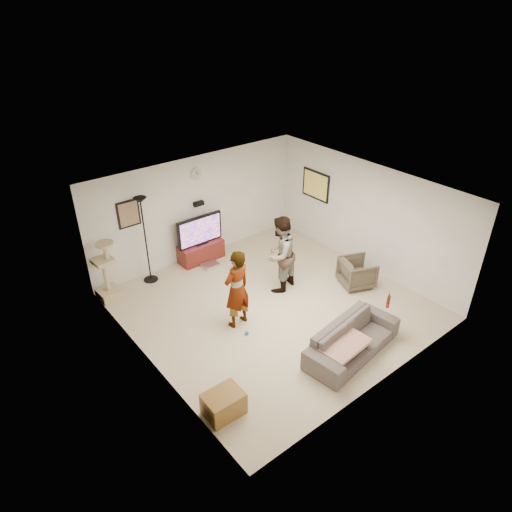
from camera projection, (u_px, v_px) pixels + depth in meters
floor at (272, 306)px, 9.55m from camera, size 5.50×5.50×0.02m
ceiling at (275, 193)px, 8.28m from camera, size 5.50×5.50×0.02m
wall_back at (198, 208)px, 10.77m from camera, size 5.50×0.04×2.50m
wall_front at (390, 324)px, 7.06m from camera, size 5.50×0.04×2.50m
wall_left at (145, 307)px, 7.43m from camera, size 0.04×5.50×2.50m
wall_right at (366, 216)px, 10.40m from camera, size 0.04×5.50×2.50m
wall_clock at (196, 174)px, 10.32m from camera, size 0.26×0.04×0.26m
wall_speaker at (199, 204)px, 10.66m from camera, size 0.25×0.10×0.10m
picture_back at (129, 214)px, 9.66m from camera, size 0.42×0.03×0.52m
picture_right at (316, 185)px, 11.34m from camera, size 0.03×0.78×0.62m
tv_stand at (201, 251)px, 11.05m from camera, size 1.09×0.45×0.45m
console_box at (210, 265)px, 10.87m from camera, size 0.40×0.30×0.07m
tv at (200, 230)px, 10.76m from camera, size 1.17×0.08×0.69m
tv_screen at (201, 231)px, 10.73m from camera, size 1.07×0.01×0.61m
floor_lamp at (146, 241)px, 9.88m from camera, size 0.32×0.32×2.01m
cat_tree at (105, 271)px, 9.45m from camera, size 0.47×0.47×1.35m
person_left at (237, 289)px, 8.64m from camera, size 0.64×0.46×1.63m
person_right at (280, 254)px, 9.67m from camera, size 0.98×0.85×1.71m
sofa at (353, 340)px, 8.18m from camera, size 2.09×1.04×0.58m
throw_blanket at (341, 343)px, 7.96m from camera, size 0.96×0.78×0.06m
beer_bottle at (388, 302)px, 8.47m from camera, size 0.06×0.06×0.25m
armchair at (357, 272)px, 10.06m from camera, size 0.90×0.89×0.63m
side_table at (224, 404)px, 7.04m from camera, size 0.61×0.46×0.40m
toy_ball at (247, 333)px, 8.73m from camera, size 0.08×0.08×0.08m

